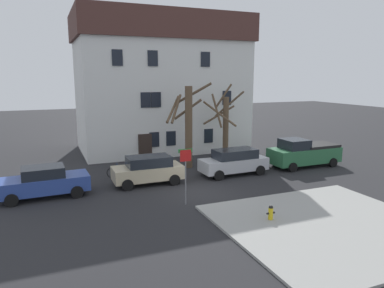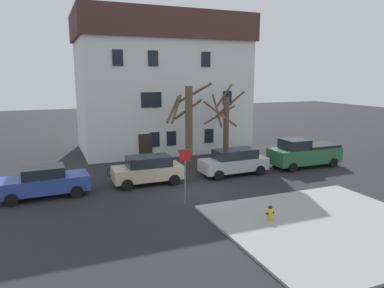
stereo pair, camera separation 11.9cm
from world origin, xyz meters
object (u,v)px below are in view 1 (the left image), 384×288
at_px(tree_bare_near, 188,123).
at_px(car_beige_wagon, 148,170).
at_px(pickup_truck_green, 304,153).
at_px(street_sign_pole, 186,166).
at_px(building_main, 161,83).
at_px(bicycle_leaning, 120,173).
at_px(fire_hydrant, 271,212).
at_px(tree_bare_mid, 225,124).
at_px(car_silver_wagon, 234,161).
at_px(car_blue_sedan, 44,182).

distance_m(tree_bare_near, car_beige_wagon, 5.46).
distance_m(tree_bare_near, pickup_truck_green, 8.93).
bearing_deg(street_sign_pole, pickup_truck_green, 20.98).
relative_size(building_main, car_beige_wagon, 3.46).
relative_size(tree_bare_near, bicycle_leaning, 3.74).
xyz_separation_m(car_beige_wagon, pickup_truck_green, (11.93, -0.09, 0.11)).
distance_m(building_main, fire_hydrant, 19.47).
distance_m(tree_bare_near, street_sign_pole, 8.09).
bearing_deg(pickup_truck_green, fire_hydrant, -136.46).
height_order(tree_bare_mid, street_sign_pole, tree_bare_mid).
bearing_deg(car_beige_wagon, fire_hydrant, -65.70).
distance_m(tree_bare_near, car_silver_wagon, 4.50).
xyz_separation_m(building_main, pickup_truck_green, (7.63, -10.73, -5.03)).
bearing_deg(pickup_truck_green, tree_bare_near, 158.72).
bearing_deg(building_main, car_beige_wagon, -112.01).
distance_m(street_sign_pole, bicycle_leaning, 6.89).
xyz_separation_m(tree_bare_near, car_beige_wagon, (-3.87, -3.05, -2.36)).
relative_size(fire_hydrant, street_sign_pole, 0.23).
bearing_deg(building_main, car_blue_sedan, -133.46).
bearing_deg(pickup_truck_green, bicycle_leaning, 171.26).
relative_size(car_beige_wagon, car_silver_wagon, 0.92).
bearing_deg(pickup_truck_green, street_sign_pole, -159.02).
relative_size(tree_bare_near, car_beige_wagon, 1.44).
bearing_deg(tree_bare_near, tree_bare_mid, 16.72).
relative_size(car_blue_sedan, pickup_truck_green, 0.90).
bearing_deg(fire_hydrant, car_silver_wagon, 73.05).
height_order(tree_bare_mid, car_beige_wagon, tree_bare_mid).
height_order(car_beige_wagon, pickup_truck_green, pickup_truck_green).
xyz_separation_m(tree_bare_near, bicycle_leaning, (-5.25, -1.09, -2.90)).
height_order(tree_bare_mid, car_silver_wagon, tree_bare_mid).
bearing_deg(street_sign_pole, bicycle_leaning, 109.25).
distance_m(tree_bare_mid, car_silver_wagon, 4.94).
xyz_separation_m(pickup_truck_green, fire_hydrant, (-8.32, -7.91, -0.55)).
distance_m(building_main, car_beige_wagon, 12.57).
relative_size(car_blue_sedan, car_beige_wagon, 1.13).
xyz_separation_m(tree_bare_mid, car_silver_wagon, (-1.46, -4.27, -2.02)).
relative_size(tree_bare_mid, car_beige_wagon, 1.40).
xyz_separation_m(tree_bare_near, car_blue_sedan, (-9.90, -3.30, -2.40)).
height_order(car_blue_sedan, street_sign_pole, street_sign_pole).
relative_size(pickup_truck_green, fire_hydrant, 7.92).
distance_m(building_main, street_sign_pole, 15.89).
height_order(tree_bare_near, car_beige_wagon, tree_bare_near).
bearing_deg(tree_bare_near, car_silver_wagon, -56.26).
bearing_deg(car_beige_wagon, building_main, 67.99).
bearing_deg(bicycle_leaning, tree_bare_near, 11.72).
bearing_deg(street_sign_pole, fire_hydrant, -52.60).
bearing_deg(car_silver_wagon, tree_bare_near, 123.74).
bearing_deg(car_silver_wagon, pickup_truck_green, 0.50).
distance_m(fire_hydrant, bicycle_leaning, 11.13).
bearing_deg(car_silver_wagon, fire_hydrant, -106.95).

